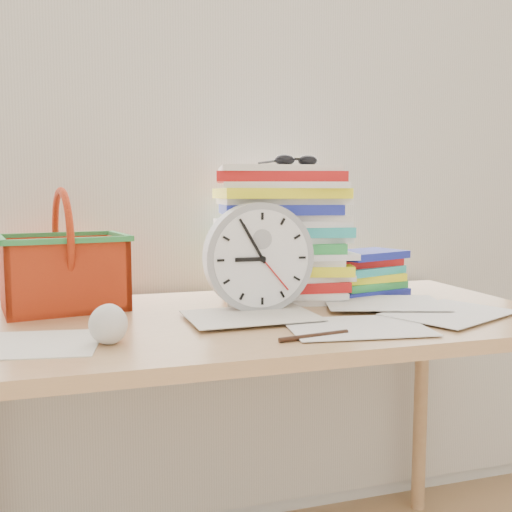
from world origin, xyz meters
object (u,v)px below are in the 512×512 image
object	(u,v)px
book_stack	(363,273)
basket	(63,250)
clock	(259,258)
paper_stack	(283,233)
desk	(255,346)

from	to	relation	value
book_stack	basket	xyz separation A→B (m)	(-0.79, 0.03, 0.08)
clock	paper_stack	bearing A→B (deg)	52.73
paper_stack	book_stack	xyz separation A→B (m)	(0.23, -0.01, -0.11)
clock	basket	distance (m)	0.48
paper_stack	basket	xyz separation A→B (m)	(-0.56, 0.02, -0.03)
clock	basket	bearing A→B (deg)	158.95
clock	basket	world-z (taller)	basket
paper_stack	basket	size ratio (longest dim) A/B	1.22
book_stack	basket	distance (m)	0.80
book_stack	basket	bearing A→B (deg)	177.97
book_stack	basket	size ratio (longest dim) A/B	0.85
desk	basket	bearing A→B (deg)	154.95
book_stack	desk	bearing A→B (deg)	-154.80
paper_stack	clock	size ratio (longest dim) A/B	1.35
paper_stack	clock	bearing A→B (deg)	-127.27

